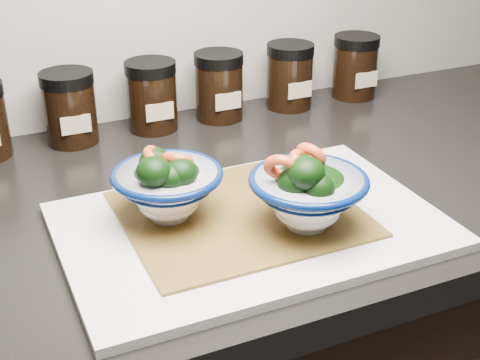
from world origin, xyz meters
name	(u,v)px	position (x,y,z in m)	size (l,w,h in m)	color
countertop	(299,184)	(0.00, 1.45, 0.88)	(3.50, 0.60, 0.04)	black
cutting_board	(251,226)	(-0.13, 1.33, 0.91)	(0.45, 0.30, 0.01)	silver
bamboo_mat	(240,213)	(-0.14, 1.35, 0.91)	(0.28, 0.24, 0.00)	olive
bowl_left	(167,185)	(-0.22, 1.38, 0.96)	(0.13, 0.13, 0.10)	white
bowl_right	(307,192)	(-0.08, 1.29, 0.96)	(0.14, 0.14, 0.11)	white
spice_jar_b	(70,108)	(-0.27, 1.69, 0.96)	(0.08, 0.08, 0.11)	black
spice_jar_c	(152,96)	(-0.14, 1.69, 0.96)	(0.08, 0.08, 0.11)	black
spice_jar_d	(219,86)	(-0.02, 1.69, 0.96)	(0.08, 0.08, 0.11)	black
spice_jar_e	(290,76)	(0.11, 1.69, 0.96)	(0.08, 0.08, 0.11)	black
spice_jar_f	(355,66)	(0.24, 1.69, 0.96)	(0.08, 0.08, 0.11)	black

